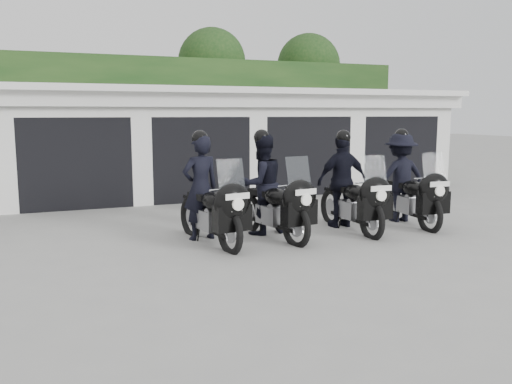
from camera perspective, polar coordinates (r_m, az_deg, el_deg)
name	(u,v)px	position (r m, az deg, el deg)	size (l,w,h in m)	color
ground	(295,251)	(9.21, 4.15, -6.16)	(80.00, 80.00, 0.00)	gray
garage_block	(177,142)	(16.56, -8.26, 5.20)	(16.40, 6.80, 2.96)	white
background_vegetation	(155,101)	(21.36, -10.54, 9.44)	(20.00, 3.90, 5.80)	#153413
police_bike_a	(209,198)	(9.61, -5.01, -0.60)	(0.94, 2.35, 2.06)	black
police_bike_b	(267,190)	(10.13, 1.22, 0.18)	(1.10, 2.35, 2.06)	black
police_bike_c	(347,186)	(10.90, 9.59, 0.60)	(1.11, 2.33, 2.03)	black
police_bike_d	(405,182)	(11.78, 15.37, 1.03)	(1.27, 2.34, 2.04)	black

